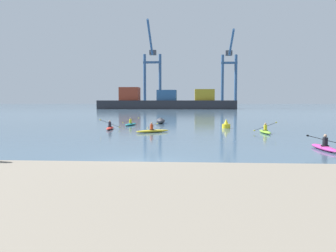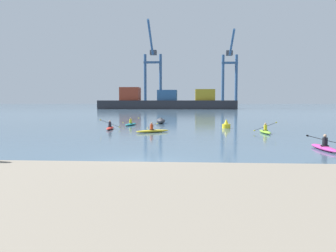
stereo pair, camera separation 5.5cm
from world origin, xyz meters
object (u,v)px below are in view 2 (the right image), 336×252
at_px(kayak_yellow, 152,131).
at_px(kayak_red, 110,128).
at_px(gantry_crane_west_mid, 230,71).
at_px(gantry_crane_west, 153,70).
at_px(kayak_teal, 131,124).
at_px(kayak_magenta, 324,147).
at_px(channel_buoy, 226,125).
at_px(container_barge, 167,102).
at_px(kayak_lime, 265,131).
at_px(capsized_dinghy, 161,121).

distance_m(kayak_yellow, kayak_red, 5.83).
bearing_deg(gantry_crane_west_mid, gantry_crane_west, 177.02).
relative_size(kayak_teal, kayak_magenta, 1.01).
distance_m(gantry_crane_west, gantry_crane_west_mid, 32.44).
height_order(gantry_crane_west, channel_buoy, gantry_crane_west).
height_order(container_barge, gantry_crane_west_mid, gantry_crane_west_mid).
distance_m(container_barge, kayak_red, 98.50).
bearing_deg(kayak_lime, kayak_yellow, 179.56).
bearing_deg(kayak_yellow, kayak_teal, 111.55).
relative_size(gantry_crane_west_mid, kayak_lime, 8.84).
distance_m(capsized_dinghy, kayak_red, 10.63).
height_order(kayak_lime, kayak_magenta, kayak_lime).
relative_size(gantry_crane_west, channel_buoy, 34.25).
height_order(channel_buoy, kayak_red, kayak_red).
distance_m(channel_buoy, kayak_lime, 6.39).
distance_m(kayak_teal, kayak_magenta, 25.30).
distance_m(gantry_crane_west, channel_buoy, 113.25).
distance_m(capsized_dinghy, channel_buoy, 10.70).
relative_size(gantry_crane_west, capsized_dinghy, 12.42).
distance_m(kayak_red, kayak_magenta, 21.70).
distance_m(gantry_crane_west_mid, channel_buoy, 110.31).
bearing_deg(capsized_dinghy, kayak_yellow, -88.41).
relative_size(kayak_teal, kayak_lime, 1.01).
bearing_deg(capsized_dinghy, kayak_lime, -50.66).
distance_m(container_barge, gantry_crane_west_mid, 30.99).
height_order(capsized_dinghy, kayak_red, kayak_red).
bearing_deg(capsized_dinghy, kayak_red, -114.68).
distance_m(kayak_teal, kayak_red, 6.04).
bearing_deg(gantry_crane_west, kayak_yellow, -83.71).
relative_size(channel_buoy, kayak_red, 0.29).
relative_size(capsized_dinghy, kayak_magenta, 0.80).
bearing_deg(kayak_teal, container_barge, 91.31).
bearing_deg(container_barge, channel_buoy, -82.20).
height_order(container_barge, kayak_teal, container_barge).
xyz_separation_m(capsized_dinghy, channel_buoy, (7.76, -7.37, 0.01)).
xyz_separation_m(kayak_lime, kayak_magenta, (1.16, -10.95, 0.00)).
bearing_deg(channel_buoy, kayak_red, -169.40).
distance_m(kayak_teal, kayak_lime, 16.81).
distance_m(container_barge, kayak_yellow, 101.97).
relative_size(kayak_yellow, kayak_magenta, 0.92).
distance_m(gantry_crane_west, kayak_teal, 108.24).
bearing_deg(kayak_teal, kayak_red, -100.95).
height_order(gantry_crane_west_mid, kayak_red, gantry_crane_west_mid).
xyz_separation_m(gantry_crane_west, kayak_lime, (23.10, -115.94, -16.28)).
relative_size(capsized_dinghy, kayak_teal, 0.80).
height_order(gantry_crane_west, kayak_magenta, gantry_crane_west).
xyz_separation_m(container_barge, kayak_red, (0.97, -98.46, -2.57)).
xyz_separation_m(channel_buoy, kayak_red, (-12.19, -2.28, -0.19)).
bearing_deg(kayak_red, kayak_yellow, -34.61).
relative_size(gantry_crane_west, kayak_lime, 10.02).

